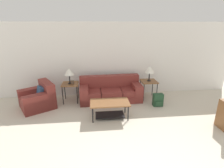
# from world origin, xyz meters

# --- Properties ---
(wall_back) EXTENTS (8.87, 0.06, 2.60)m
(wall_back) POSITION_xyz_m (0.00, 4.73, 1.30)
(wall_back) COLOR white
(wall_back) RESTS_ON ground_plane
(couch) EXTENTS (2.11, 0.93, 0.82)m
(couch) POSITION_xyz_m (-0.21, 4.12, 0.30)
(couch) COLOR maroon
(couch) RESTS_ON ground_plane
(armchair) EXTENTS (1.28, 1.27, 0.80)m
(armchair) POSITION_xyz_m (-2.52, 3.79, 0.29)
(armchair) COLOR maroon
(armchair) RESTS_ON ground_plane
(coffee_table) EXTENTS (1.08, 0.59, 0.48)m
(coffee_table) POSITION_xyz_m (-0.34, 2.91, 0.35)
(coffee_table) COLOR brown
(coffee_table) RESTS_ON ground_plane
(side_table_left) EXTENTS (0.54, 0.54, 0.64)m
(side_table_left) POSITION_xyz_m (-1.56, 4.15, 0.58)
(side_table_left) COLOR brown
(side_table_left) RESTS_ON ground_plane
(side_table_right) EXTENTS (0.54, 0.54, 0.64)m
(side_table_right) POSITION_xyz_m (1.15, 4.15, 0.58)
(side_table_right) COLOR brown
(side_table_right) RESTS_ON ground_plane
(table_lamp_left) EXTENTS (0.33, 0.33, 0.52)m
(table_lamp_left) POSITION_xyz_m (-1.56, 4.15, 1.04)
(table_lamp_left) COLOR black
(table_lamp_left) RESTS_ON side_table_left
(table_lamp_right) EXTENTS (0.33, 0.33, 0.52)m
(table_lamp_right) POSITION_xyz_m (1.15, 4.15, 1.04)
(table_lamp_right) COLOR black
(table_lamp_right) RESTS_ON side_table_right
(backpack) EXTENTS (0.31, 0.26, 0.41)m
(backpack) POSITION_xyz_m (1.27, 3.49, 0.20)
(backpack) COLOR #23472D
(backpack) RESTS_ON ground_plane
(picture_frame) EXTENTS (0.10, 0.04, 0.13)m
(picture_frame) POSITION_xyz_m (-1.47, 4.07, 0.71)
(picture_frame) COLOR #4C3828
(picture_frame) RESTS_ON side_table_left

